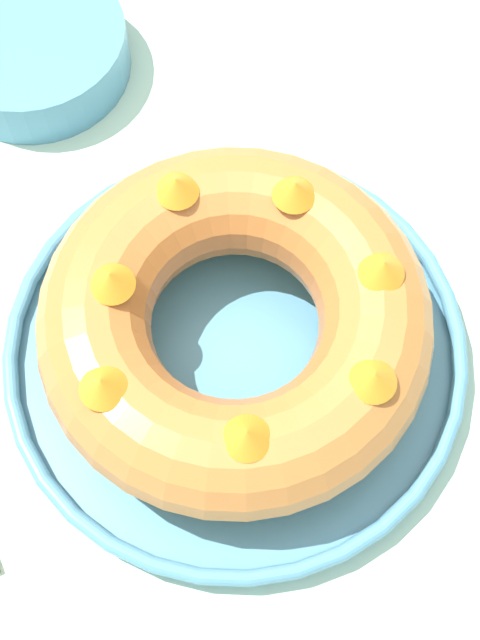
% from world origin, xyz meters
% --- Properties ---
extents(ground_plane, '(8.00, 8.00, 0.00)m').
position_xyz_m(ground_plane, '(0.00, 0.00, 0.00)').
color(ground_plane, brown).
extents(dining_table, '(1.58, 1.20, 0.77)m').
position_xyz_m(dining_table, '(0.00, 0.00, 0.70)').
color(dining_table, silver).
rests_on(dining_table, ground_plane).
extents(serving_dish, '(0.36, 0.36, 0.03)m').
position_xyz_m(serving_dish, '(0.00, 0.03, 0.79)').
color(serving_dish, '#518EB2').
rests_on(serving_dish, dining_table).
extents(bundt_cake, '(0.29, 0.29, 0.10)m').
position_xyz_m(bundt_cake, '(0.00, 0.03, 0.84)').
color(bundt_cake, '#C67538').
rests_on(bundt_cake, serving_dish).
extents(side_bowl, '(0.17, 0.17, 0.05)m').
position_xyz_m(side_bowl, '(-0.04, 0.36, 0.80)').
color(side_bowl, '#518EB2').
rests_on(side_bowl, dining_table).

